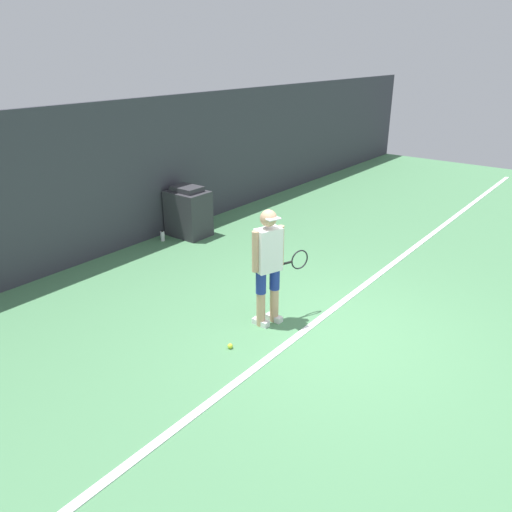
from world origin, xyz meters
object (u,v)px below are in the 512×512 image
tennis_ball (230,346)px  water_bottle (163,236)px  tennis_player (269,263)px  covered_chair (188,212)px

tennis_ball → water_bottle: (2.09, 3.54, 0.07)m
tennis_player → covered_chair: tennis_player is taller
covered_chair → tennis_ball: bearing=-128.2°
covered_chair → tennis_player: bearing=-118.7°
tennis_player → water_bottle: size_ratio=7.51×
tennis_player → tennis_ball: tennis_player is taller
tennis_ball → water_bottle: water_bottle is taller
water_bottle → tennis_ball: bearing=-120.5°
tennis_ball → water_bottle: 4.11m
tennis_ball → covered_chair: covered_chair is taller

